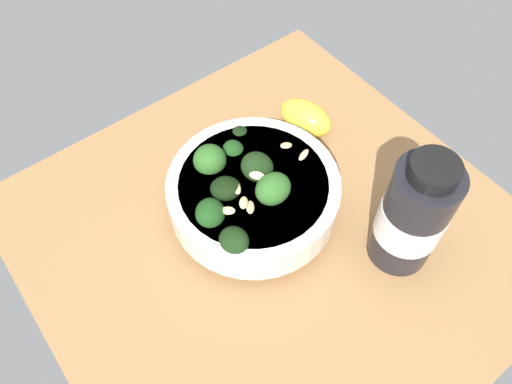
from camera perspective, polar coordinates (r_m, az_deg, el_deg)
The scene contains 4 objects.
ground_plane at distance 66.41cm, azimuth 1.84°, elevation -5.57°, with size 57.71×57.71×4.83cm, color #996D42.
bowl_of_broccoli at distance 62.43cm, azimuth -0.26°, elevation 0.08°, with size 21.29×21.29×10.33cm.
lemon_wedge at distance 73.21cm, azimuth 5.67°, elevation 8.40°, with size 8.04×4.76×4.73cm, color yellow.
bottle_tall at distance 58.83cm, azimuth 17.33°, elevation -2.59°, with size 7.58×7.58×17.25cm.
Camera 1 is at (24.23, -21.30, 55.63)cm, focal length 35.27 mm.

